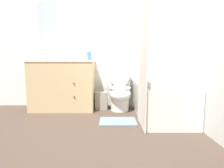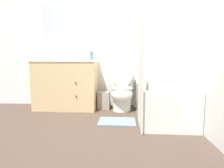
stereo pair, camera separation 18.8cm
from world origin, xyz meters
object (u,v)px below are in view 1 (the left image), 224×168
bathtub (159,100)px  bath_towel_folded (162,85)px  soap_dispenser (89,56)px  vanity_cabinet (64,85)px  sink_faucet (65,59)px  toilet (120,91)px  wastebasket (102,100)px  tissue_box (69,58)px  bath_mat (118,121)px  hand_towel_folded (38,58)px

bathtub → bath_towel_folded: bath_towel_folded is taller
soap_dispenser → vanity_cabinet: bearing=176.0°
vanity_cabinet → sink_faucet: (-0.00, 0.17, 0.46)m
toilet → wastebasket: toilet is taller
toilet → tissue_box: bearing=179.4°
sink_faucet → soap_dispenser: size_ratio=0.80×
wastebasket → bath_towel_folded: bearing=-46.9°
wastebasket → bath_towel_folded: 1.26m
toilet → bathtub: size_ratio=0.60×
soap_dispenser → bath_mat: size_ratio=0.35×
vanity_cabinet → sink_faucet: sink_faucet is taller
toilet → tissue_box: (-0.87, 0.01, 0.56)m
toilet → bath_towel_folded: toilet is taller
soap_dispenser → bath_towel_folded: size_ratio=0.53×
vanity_cabinet → bath_towel_folded: 1.73m
soap_dispenser → hand_towel_folded: bearing=-173.8°
bath_towel_folded → bath_mat: bath_towel_folded is taller
toilet → tissue_box: size_ratio=5.83×
toilet → hand_towel_folded: hand_towel_folded is taller
vanity_cabinet → wastebasket: size_ratio=3.55×
bathtub → bath_towel_folded: (-0.11, -0.46, 0.29)m
bath_towel_folded → bathtub: bearing=77.2°
sink_faucet → toilet: bearing=-12.8°
toilet → soap_dispenser: soap_dispenser is taller
vanity_cabinet → toilet: size_ratio=1.36×
vanity_cabinet → tissue_box: (0.13, -0.04, 0.47)m
toilet → soap_dispenser: size_ratio=4.55×
toilet → wastebasket: (-0.32, 0.06, -0.19)m
bathtub → hand_towel_folded: size_ratio=4.94×
tissue_box → bath_towel_folded: (1.37, -0.83, -0.36)m
wastebasket → tissue_box: bearing=-175.0°
bathtub → hand_towel_folded: hand_towel_folded is taller
vanity_cabinet → bath_towel_folded: size_ratio=3.26×
tissue_box → hand_towel_folded: 0.51m
toilet → soap_dispenser: bearing=177.8°
tissue_box → bath_towel_folded: 1.64m
tissue_box → bath_mat: bearing=-38.9°
bathtub → tissue_box: tissue_box is taller
soap_dispenser → sink_faucet: bearing=156.2°
bath_mat → wastebasket: bearing=110.8°
hand_towel_folded → bath_towel_folded: bearing=-21.9°
bath_towel_folded → hand_towel_folded: bearing=158.1°
soap_dispenser → bath_towel_folded: (1.03, -0.84, -0.40)m
toilet → bath_mat: size_ratio=1.58×
sink_faucet → bath_mat: sink_faucet is taller
tissue_box → bath_towel_folded: size_ratio=0.41×
bath_mat → soap_dispenser: bearing=125.4°
wastebasket → toilet: bearing=-10.0°
wastebasket → soap_dispenser: 0.82m
vanity_cabinet → tissue_box: size_ratio=7.91×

